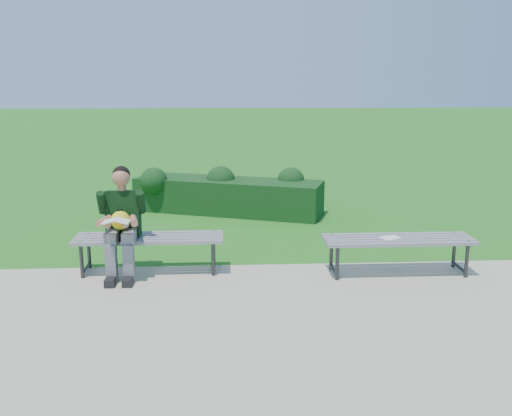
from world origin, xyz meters
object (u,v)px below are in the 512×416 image
Objects in this scene: hedge at (227,193)px; bench_right at (398,242)px; bench_left at (149,241)px; paper_sheet at (391,238)px; seated_boy at (122,219)px.

bench_right is at bearing -59.38° from hedge.
bench_left is 2.93m from paper_sheet.
bench_left is 1.00× the size of bench_right.
seated_boy reaches higher than bench_right.
seated_boy is 5.02× the size of paper_sheet.
seated_boy reaches higher than bench_left.
bench_right is 3.34m from seated_boy.
seated_boy is at bearing 177.39° from paper_sheet.
bench_left and bench_right have the same top height.
seated_boy is (-0.30, -0.09, 0.30)m from bench_left.
hedge reaches higher than bench_left.
bench_left is at bearing 17.21° from seated_boy.
bench_right is 6.87× the size of paper_sheet.
hedge is 3.98m from paper_sheet.
seated_boy reaches higher than hedge.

